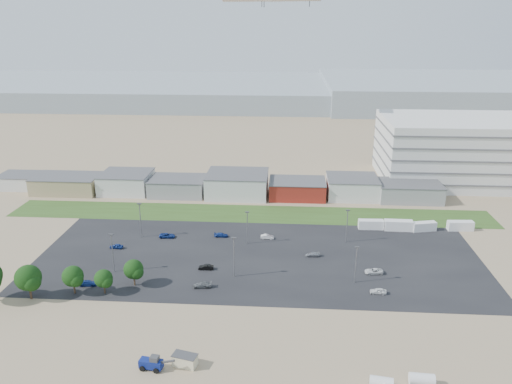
# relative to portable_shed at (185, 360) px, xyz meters

# --- Properties ---
(ground) EXTENTS (700.00, 700.00, 0.00)m
(ground) POSITION_rel_portable_shed_xyz_m (5.87, 26.03, -1.16)
(ground) COLOR #897357
(ground) RESTS_ON ground
(parking_lot) EXTENTS (120.00, 50.00, 0.01)m
(parking_lot) POSITION_rel_portable_shed_xyz_m (10.87, 46.03, -1.16)
(parking_lot) COLOR black
(parking_lot) RESTS_ON ground
(grass_strip) EXTENTS (160.00, 16.00, 0.02)m
(grass_strip) POSITION_rel_portable_shed_xyz_m (5.87, 78.03, -1.15)
(grass_strip) COLOR #314A1B
(grass_strip) RESTS_ON ground
(hills_backdrop) EXTENTS (700.00, 200.00, 9.00)m
(hills_backdrop) POSITION_rel_portable_shed_xyz_m (45.87, 341.03, 3.34)
(hills_backdrop) COLOR gray
(hills_backdrop) RESTS_ON ground
(building_row) EXTENTS (170.00, 20.00, 8.00)m
(building_row) POSITION_rel_portable_shed_xyz_m (-11.13, 97.03, 2.84)
(building_row) COLOR silver
(building_row) RESTS_ON ground
(parking_garage) EXTENTS (80.00, 40.00, 25.00)m
(parking_garage) POSITION_rel_portable_shed_xyz_m (95.87, 121.03, 11.34)
(parking_garage) COLOR silver
(parking_garage) RESTS_ON ground
(portable_shed) EXTENTS (5.08, 3.48, 2.33)m
(portable_shed) POSITION_rel_portable_shed_xyz_m (0.00, 0.00, 0.00)
(portable_shed) COLOR beige
(portable_shed) RESTS_ON ground
(telehandler) EXTENTS (7.21, 3.38, 2.89)m
(telehandler) POSITION_rel_portable_shed_xyz_m (-6.03, -1.40, 0.28)
(telehandler) COLOR navy
(telehandler) RESTS_ON ground
(storage_tank_nw) EXTENTS (4.28, 2.60, 2.41)m
(storage_tank_nw) POSITION_rel_portable_shed_xyz_m (35.53, -3.68, 0.04)
(storage_tank_nw) COLOR silver
(storage_tank_nw) RESTS_ON ground
(storage_tank_ne) EXTENTS (4.46, 2.42, 2.60)m
(storage_tank_ne) POSITION_rel_portable_shed_xyz_m (42.74, -2.55, 0.14)
(storage_tank_ne) COLOR silver
(storage_tank_ne) RESTS_ON ground
(box_trailer_a) EXTENTS (7.70, 2.59, 2.86)m
(box_trailer_a) POSITION_rel_portable_shed_xyz_m (44.33, 67.87, 0.27)
(box_trailer_a) COLOR silver
(box_trailer_a) RESTS_ON ground
(box_trailer_b) EXTENTS (8.54, 2.84, 3.18)m
(box_trailer_b) POSITION_rel_portable_shed_xyz_m (52.61, 67.31, 0.43)
(box_trailer_b) COLOR silver
(box_trailer_b) RESTS_ON ground
(box_trailer_c) EXTENTS (7.73, 3.89, 2.77)m
(box_trailer_c) POSITION_rel_portable_shed_xyz_m (60.30, 67.46, 0.22)
(box_trailer_c) COLOR silver
(box_trailer_c) RESTS_ON ground
(box_trailer_d) EXTENTS (7.82, 2.82, 2.89)m
(box_trailer_d) POSITION_rel_portable_shed_xyz_m (71.60, 68.64, 0.28)
(box_trailer_d) COLOR silver
(box_trailer_d) RESTS_ON ground
(tree_left) EXTENTS (6.38, 6.38, 9.57)m
(tree_left) POSITION_rel_portable_shed_xyz_m (-40.36, 20.98, 3.62)
(tree_left) COLOR black
(tree_left) RESTS_ON ground
(tree_mid) EXTENTS (5.29, 5.29, 7.93)m
(tree_mid) POSITION_rel_portable_shed_xyz_m (-31.28, 24.04, 2.80)
(tree_mid) COLOR black
(tree_mid) RESTS_ON ground
(tree_right) EXTENTS (4.60, 4.60, 6.91)m
(tree_right) POSITION_rel_portable_shed_xyz_m (-24.18, 24.48, 2.29)
(tree_right) COLOR black
(tree_right) RESTS_ON ground
(tree_near) EXTENTS (5.09, 5.09, 7.63)m
(tree_near) POSITION_rel_portable_shed_xyz_m (-18.27, 28.71, 2.65)
(tree_near) COLOR black
(tree_near) RESTS_ON ground
(lightpole_front_l) EXTENTS (1.23, 0.51, 10.47)m
(lightpole_front_l) POSITION_rel_portable_shed_xyz_m (-25.54, 35.22, 4.07)
(lightpole_front_l) COLOR slate
(lightpole_front_l) RESTS_ON ground
(lightpole_front_m) EXTENTS (1.25, 0.52, 10.67)m
(lightpole_front_m) POSITION_rel_portable_shed_xyz_m (5.48, 34.76, 4.17)
(lightpole_front_m) COLOR slate
(lightpole_front_m) RESTS_ON ground
(lightpole_front_r) EXTENTS (1.13, 0.47, 9.60)m
(lightpole_front_r) POSITION_rel_portable_shed_xyz_m (35.39, 33.74, 3.64)
(lightpole_front_r) COLOR slate
(lightpole_front_r) RESTS_ON ground
(lightpole_back_l) EXTENTS (1.25, 0.52, 10.62)m
(lightpole_back_l) POSITION_rel_portable_shed_xyz_m (-24.71, 57.08, 4.15)
(lightpole_back_l) COLOR slate
(lightpole_back_l) RESTS_ON ground
(lightpole_back_m) EXTENTS (1.16, 0.48, 9.83)m
(lightpole_back_m) POSITION_rel_portable_shed_xyz_m (7.11, 54.54, 3.75)
(lightpole_back_m) COLOR slate
(lightpole_back_m) RESTS_ON ground
(lightpole_back_r) EXTENTS (1.17, 0.49, 9.97)m
(lightpole_back_r) POSITION_rel_portable_shed_xyz_m (35.71, 57.53, 3.82)
(lightpole_back_r) COLOR slate
(lightpole_back_r) RESTS_ON ground
(parked_car_0) EXTENTS (4.83, 2.52, 1.30)m
(parked_car_0) POSITION_rel_portable_shed_xyz_m (40.77, 38.64, -0.52)
(parked_car_0) COLOR silver
(parked_car_0) RESTS_ON ground
(parked_car_2) EXTENTS (3.93, 1.72, 1.32)m
(parked_car_2) POSITION_rel_portable_shed_xyz_m (40.27, 28.73, -0.51)
(parked_car_2) COLOR silver
(parked_car_2) RESTS_ON ground
(parked_car_3) EXTENTS (4.72, 2.34, 1.32)m
(parked_car_3) POSITION_rel_portable_shed_xyz_m (-1.66, 28.79, -0.51)
(parked_car_3) COLOR #595B5E
(parked_car_3) RESTS_ON ground
(parked_car_4) EXTENTS (3.95, 1.50, 1.29)m
(parked_car_4) POSITION_rel_portable_shed_xyz_m (-2.26, 37.95, -0.52)
(parked_car_4) COLOR black
(parked_car_4) RESTS_ON ground
(parked_car_5) EXTENTS (3.91, 1.87, 1.29)m
(parked_car_5) POSITION_rel_portable_shed_xyz_m (-29.63, 48.82, -0.52)
(parked_car_5) COLOR navy
(parked_car_5) RESTS_ON ground
(parked_car_6) EXTENTS (4.14, 1.70, 1.20)m
(parked_car_6) POSITION_rel_portable_shed_xyz_m (-1.08, 58.70, -0.56)
(parked_car_6) COLOR navy
(parked_car_6) RESTS_ON ground
(parked_car_9) EXTENTS (4.71, 2.26, 1.29)m
(parked_car_9) POSITION_rel_portable_shed_xyz_m (-17.01, 57.06, -0.52)
(parked_car_9) COLOR navy
(parked_car_9) RESTS_ON ground
(parked_car_10) EXTENTS (4.53, 2.24, 1.26)m
(parked_car_10) POSITION_rel_portable_shed_xyz_m (-29.58, 27.83, -0.53)
(parked_car_10) COLOR navy
(parked_car_10) RESTS_ON ground
(parked_car_11) EXTENTS (3.97, 1.58, 1.29)m
(parked_car_11) POSITION_rel_portable_shed_xyz_m (12.72, 58.25, -0.52)
(parked_car_11) COLOR silver
(parked_car_11) RESTS_ON ground
(parked_car_12) EXTENTS (4.06, 1.87, 1.15)m
(parked_car_12) POSITION_rel_portable_shed_xyz_m (25.49, 47.43, -0.59)
(parked_car_12) COLOR #A5A5AA
(parked_car_12) RESTS_ON ground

